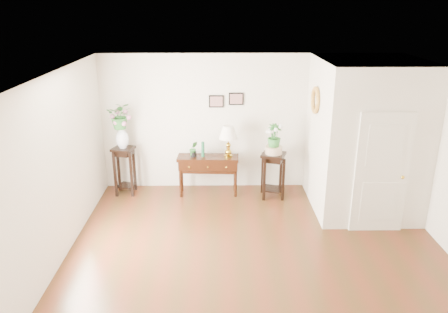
{
  "coord_description": "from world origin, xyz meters",
  "views": [
    {
      "loc": [
        -0.6,
        -5.92,
        3.76
      ],
      "look_at": [
        -0.51,
        1.3,
        1.18
      ],
      "focal_mm": 35.0,
      "sensor_mm": 36.0,
      "label": 1
    }
  ],
  "objects_px": {
    "console_table": "(208,175)",
    "plant_stand_b": "(273,175)",
    "plant_stand_a": "(125,171)",
    "table_lamp": "(228,140)"
  },
  "relations": [
    {
      "from": "console_table",
      "to": "plant_stand_a",
      "type": "bearing_deg",
      "value": -179.58
    },
    {
      "from": "console_table",
      "to": "table_lamp",
      "type": "height_order",
      "value": "table_lamp"
    },
    {
      "from": "table_lamp",
      "to": "plant_stand_b",
      "type": "bearing_deg",
      "value": -8.49
    },
    {
      "from": "console_table",
      "to": "plant_stand_a",
      "type": "relative_size",
      "value": 1.24
    },
    {
      "from": "console_table",
      "to": "plant_stand_b",
      "type": "distance_m",
      "value": 1.31
    },
    {
      "from": "console_table",
      "to": "plant_stand_a",
      "type": "xyz_separation_m",
      "value": [
        -1.7,
        0.07,
        0.09
      ]
    },
    {
      "from": "table_lamp",
      "to": "plant_stand_a",
      "type": "relative_size",
      "value": 0.65
    },
    {
      "from": "plant_stand_a",
      "to": "plant_stand_b",
      "type": "bearing_deg",
      "value": -3.8
    },
    {
      "from": "console_table",
      "to": "plant_stand_a",
      "type": "height_order",
      "value": "plant_stand_a"
    },
    {
      "from": "console_table",
      "to": "table_lamp",
      "type": "xyz_separation_m",
      "value": [
        0.41,
        0.0,
        0.76
      ]
    }
  ]
}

